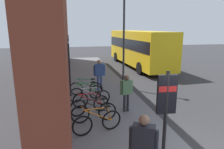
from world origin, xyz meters
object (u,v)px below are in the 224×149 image
Objects in this scene: bicycle_under_window at (86,93)px; transit_info_sign at (166,100)px; bicycle_beside_lamp at (90,105)px; bicycle_leaning_wall at (86,88)px; bicycle_mid_rack at (92,98)px; street_lamp at (124,34)px; bicycle_end_of_row at (98,122)px; pedestrian_crossing_street at (143,143)px; city_bus at (138,46)px; pedestrian_by_facade at (126,90)px; bicycle_by_door at (94,112)px; pedestrian_near_bus at (99,72)px.

bicycle_under_window is 5.22m from transit_info_sign.
bicycle_leaning_wall is at bearing -1.31° from bicycle_beside_lamp.
street_lamp reaches higher than bicycle_mid_rack.
bicycle_beside_lamp is 0.31× the size of street_lamp.
bicycle_end_of_row is at bearing 48.77° from transit_info_sign.
bicycle_end_of_row is 1.02× the size of pedestrian_crossing_street.
city_bus is (8.81, -5.73, 1.41)m from bicycle_under_window.
bicycle_mid_rack is 1.09× the size of pedestrian_by_facade.
bicycle_mid_rack is at bearing -12.39° from bicycle_beside_lamp.
bicycle_leaning_wall is 1.02× the size of pedestrian_crossing_street.
bicycle_under_window is 10.60m from city_bus.
bicycle_by_door is at bearing -179.54° from bicycle_leaning_wall.
street_lamp reaches higher than bicycle_end_of_row.
pedestrian_near_bus reaches higher than bicycle_leaning_wall.
transit_info_sign is 14.11m from city_bus.
transit_info_sign is 0.44× the size of street_lamp.
bicycle_mid_rack is 0.73× the size of transit_info_sign.
bicycle_by_door and bicycle_under_window have the same top height.
pedestrian_by_facade is at bearing -43.09° from bicycle_end_of_row.
city_bus is at bearing -35.19° from bicycle_leaning_wall.
city_bus reaches higher than bicycle_under_window.
bicycle_mid_rack is at bearing 163.49° from pedestrian_near_bus.
street_lamp is (4.39, -2.34, 2.81)m from bicycle_by_door.
city_bus is (9.65, -5.54, 1.41)m from bicycle_mid_rack.
city_bus is 7.70m from street_lamp.
bicycle_end_of_row is 4.03m from bicycle_leaning_wall.
city_bus is (11.20, -5.64, 1.41)m from bicycle_by_door.
street_lamp is (5.25, -2.32, 2.81)m from bicycle_end_of_row.
bicycle_under_window is (1.63, 0.01, -0.00)m from bicycle_beside_lamp.
pedestrian_by_facade is at bearing -64.58° from bicycle_by_door.
transit_info_sign reaches higher than bicycle_leaning_wall.
pedestrian_by_facade is 3.32m from pedestrian_near_bus.
pedestrian_crossing_street reaches higher than bicycle_leaning_wall.
bicycle_by_door is 12.62m from city_bus.
bicycle_mid_rack is 4.40m from transit_info_sign.
bicycle_beside_lamp is at bearing 178.69° from bicycle_leaning_wall.
bicycle_under_window is at bearing 42.59° from pedestrian_by_facade.
transit_info_sign reaches higher than bicycle_by_door.
pedestrian_by_facade reaches higher than bicycle_mid_rack.
pedestrian_near_bus is (4.81, -0.79, 0.70)m from bicycle_end_of_row.
city_bus is (10.44, -5.72, 1.41)m from bicycle_beside_lamp.
bicycle_under_window is 1.00× the size of pedestrian_crossing_street.
bicycle_under_window is 0.71× the size of transit_info_sign.
city_bus is at bearing -25.00° from bicycle_end_of_row.
bicycle_under_window is at bearing 20.88° from transit_info_sign.
pedestrian_by_facade is 0.30× the size of street_lamp.
pedestrian_crossing_street is at bearing 134.81° from transit_info_sign.
pedestrian_crossing_street is (-3.38, -0.68, 0.65)m from bicycle_by_door.
transit_info_sign reaches higher than bicycle_beside_lamp.
transit_info_sign reaches higher than bicycle_end_of_row.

